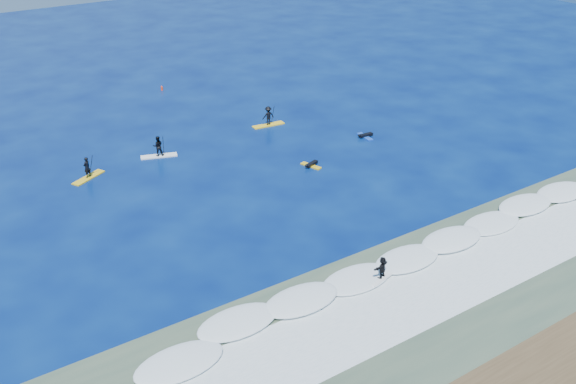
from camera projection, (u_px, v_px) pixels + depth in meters
ground at (304, 202)px, 47.39m from camera, size 160.00×160.00×0.00m
wet_sand_strip at (553, 377)px, 31.52m from camera, size 90.00×5.00×0.08m
shallow_water at (442, 299)px, 37.06m from camera, size 90.00×13.00×0.01m
breaking_wave at (395, 266)px, 40.01m from camera, size 40.00×6.00×0.30m
whitewater at (430, 291)px, 37.80m from camera, size 34.00×5.00×0.02m
sup_paddler_left at (87, 171)px, 50.65m from camera, size 2.97×2.07×2.09m
sup_paddler_center at (158, 148)px, 54.23m from camera, size 3.13×1.71×2.14m
sup_paddler_right at (268, 117)px, 60.47m from camera, size 3.18×1.08×2.19m
prone_paddler_near at (311, 165)px, 52.82m from camera, size 1.47×1.93×0.39m
prone_paddler_far at (365, 136)px, 58.28m from camera, size 1.56×1.99×0.41m
wave_surfer at (382, 269)px, 38.32m from camera, size 2.16×1.07×1.51m
marker_buoy at (162, 88)px, 69.84m from camera, size 0.24×0.24×0.57m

